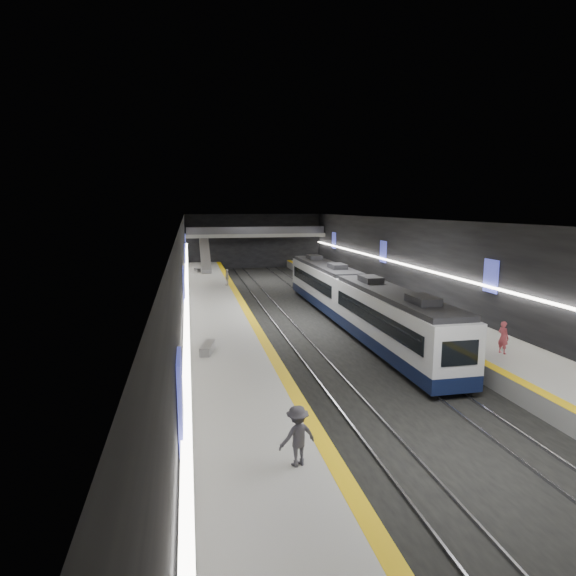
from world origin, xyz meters
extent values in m
plane|color=black|center=(0.00, 0.00, 0.00)|extent=(70.00, 70.00, 0.00)
cube|color=beige|center=(0.00, 0.00, 8.00)|extent=(20.00, 70.00, 0.04)
cube|color=black|center=(-10.00, 0.00, 4.00)|extent=(0.04, 70.00, 8.00)
cube|color=black|center=(10.00, 0.00, 4.00)|extent=(0.04, 70.00, 8.00)
cube|color=black|center=(0.00, 35.00, 4.00)|extent=(20.00, 0.04, 8.00)
cube|color=slate|center=(-7.50, 0.00, 0.50)|extent=(5.00, 70.00, 1.00)
cube|color=#AEAEA9|center=(-7.50, 0.00, 1.01)|extent=(5.00, 70.00, 0.02)
cube|color=yellow|center=(-5.30, 0.00, 1.02)|extent=(0.60, 70.00, 0.02)
cube|color=slate|center=(7.50, 0.00, 0.50)|extent=(5.00, 70.00, 1.00)
cube|color=#AEAEA9|center=(7.50, 0.00, 1.01)|extent=(5.00, 70.00, 0.02)
cube|color=yellow|center=(5.30, 0.00, 1.02)|extent=(0.60, 70.00, 0.02)
cube|color=gray|center=(-3.22, 0.00, 0.06)|extent=(0.08, 70.00, 0.12)
cube|color=gray|center=(-1.78, 0.00, 0.06)|extent=(0.08, 70.00, 0.12)
cube|color=gray|center=(1.78, 0.00, 0.06)|extent=(0.08, 70.00, 0.12)
cube|color=gray|center=(3.22, 0.00, 0.06)|extent=(0.08, 70.00, 0.12)
cube|color=#0E1736|center=(2.50, -9.24, 0.75)|extent=(2.65, 15.00, 0.80)
cube|color=silver|center=(2.50, -9.24, 2.40)|extent=(2.65, 15.00, 2.50)
cube|color=black|center=(2.50, -9.24, 3.80)|extent=(2.44, 14.25, 0.30)
cube|color=black|center=(2.50, -9.24, 2.45)|extent=(2.69, 13.20, 1.00)
cube|color=black|center=(2.50, -16.76, 2.35)|extent=(1.85, 0.05, 1.20)
cube|color=#0E1736|center=(2.50, 5.76, 0.75)|extent=(2.65, 15.00, 0.80)
cube|color=silver|center=(2.50, 5.76, 2.40)|extent=(2.65, 15.00, 2.50)
cube|color=black|center=(2.50, 5.76, 3.80)|extent=(2.44, 14.25, 0.30)
cube|color=black|center=(2.50, 5.76, 2.45)|extent=(2.69, 13.20, 1.00)
cube|color=black|center=(2.50, -1.76, 2.35)|extent=(1.85, 0.05, 1.20)
cube|color=#3A3FAF|center=(-9.92, -25.00, 4.50)|extent=(0.10, 1.50, 2.20)
cube|color=#3A3FAF|center=(-9.92, -8.00, 4.50)|extent=(0.10, 1.50, 2.20)
cube|color=#3A3FAF|center=(-9.92, 10.00, 4.50)|extent=(0.10, 1.50, 2.20)
cube|color=#3A3FAF|center=(-9.92, 27.00, 4.50)|extent=(0.10, 1.50, 2.20)
cube|color=#3A3FAF|center=(9.92, -8.00, 4.50)|extent=(0.10, 1.50, 2.20)
cube|color=#3A3FAF|center=(9.92, 10.00, 4.50)|extent=(0.10, 1.50, 2.20)
cube|color=#3A3FAF|center=(9.92, 27.00, 4.50)|extent=(0.10, 1.50, 2.20)
cube|color=white|center=(-9.80, 0.00, 3.80)|extent=(0.25, 68.60, 0.12)
cube|color=white|center=(9.80, 0.00, 3.80)|extent=(0.25, 68.60, 0.12)
cube|color=gray|center=(0.00, 33.00, 5.00)|extent=(20.00, 3.00, 0.50)
cube|color=#47474C|center=(0.00, 31.55, 5.75)|extent=(19.60, 0.08, 1.00)
cube|color=#99999E|center=(-7.50, 26.00, 2.90)|extent=(1.20, 7.50, 3.92)
cube|color=#99999E|center=(-8.74, -9.81, 1.25)|extent=(0.99, 2.09, 0.49)
cube|color=#99999E|center=(-8.55, 24.69, 1.20)|extent=(0.80, 1.71, 0.40)
cube|color=#99999E|center=(8.72, 24.81, 1.22)|extent=(0.53, 1.84, 0.45)
imported|color=#C34853|center=(7.20, -13.38, 1.91)|extent=(0.58, 0.75, 1.82)
imported|color=beige|center=(-5.77, 13.23, 1.84)|extent=(0.50, 1.02, 1.69)
imported|color=#46444C|center=(-6.49, -22.42, 1.97)|extent=(1.41, 1.06, 1.93)
camera|label=1|loc=(-9.62, -36.02, 9.00)|focal=30.00mm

